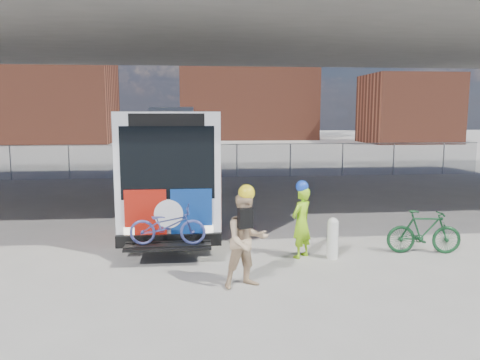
{
  "coord_description": "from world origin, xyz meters",
  "views": [
    {
      "loc": [
        -1.38,
        -13.59,
        3.52
      ],
      "look_at": [
        -0.05,
        -0.3,
        1.6
      ],
      "focal_mm": 35.0,
      "sensor_mm": 36.0,
      "label": 1
    }
  ],
  "objects": [
    {
      "name": "ground",
      "position": [
        0.0,
        0.0,
        0.0
      ],
      "size": [
        160.0,
        160.0,
        0.0
      ],
      "primitive_type": "plane",
      "color": "#9E9991",
      "rests_on": "ground"
    },
    {
      "name": "bus",
      "position": [
        -2.0,
        3.65,
        2.11
      ],
      "size": [
        2.67,
        12.92,
        3.69
      ],
      "color": "silver",
      "rests_on": "ground"
    },
    {
      "name": "overpass",
      "position": [
        0.0,
        4.0,
        6.54
      ],
      "size": [
        40.0,
        16.0,
        7.95
      ],
      "color": "#605E59",
      "rests_on": "ground"
    },
    {
      "name": "chainlink_fence",
      "position": [
        0.0,
        12.0,
        1.42
      ],
      "size": [
        30.0,
        0.06,
        30.0
      ],
      "color": "gray",
      "rests_on": "ground"
    },
    {
      "name": "brick_buildings",
      "position": [
        1.23,
        48.23,
        5.42
      ],
      "size": [
        54.0,
        22.0,
        12.0
      ],
      "color": "brown",
      "rests_on": "ground"
    },
    {
      "name": "smokestack",
      "position": [
        14.0,
        55.0,
        12.5
      ],
      "size": [
        2.2,
        2.2,
        25.0
      ],
      "primitive_type": "cylinder",
      "color": "brown",
      "rests_on": "ground"
    },
    {
      "name": "bollard",
      "position": [
        1.96,
        -2.83,
        0.54
      ],
      "size": [
        0.26,
        0.26,
        1.02
      ],
      "color": "silver",
      "rests_on": "ground"
    },
    {
      "name": "cyclist_hivis",
      "position": [
        1.22,
        -2.67,
        0.92
      ],
      "size": [
        0.75,
        0.74,
        1.91
      ],
      "rotation": [
        0.0,
        0.0,
        3.88
      ],
      "color": "#95E117",
      "rests_on": "ground"
    },
    {
      "name": "cyclist_tan",
      "position": [
        -0.34,
        -4.5,
        1.0
      ],
      "size": [
        1.12,
        0.98,
        2.11
      ],
      "rotation": [
        0.0,
        0.0,
        0.31
      ],
      "color": "tan",
      "rests_on": "ground"
    },
    {
      "name": "bike_parked",
      "position": [
        4.36,
        -2.67,
        0.55
      ],
      "size": [
        1.9,
        0.79,
        1.11
      ],
      "primitive_type": "imported",
      "rotation": [
        0.0,
        0.0,
        1.42
      ],
      "color": "#154221",
      "rests_on": "ground"
    }
  ]
}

